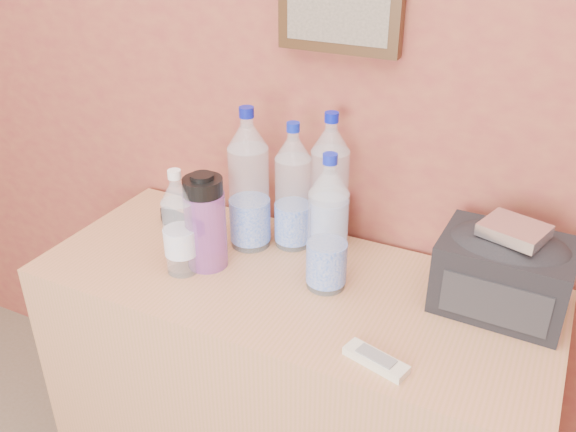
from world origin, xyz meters
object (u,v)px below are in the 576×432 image
object	(u,v)px
dresser	(289,399)
nalgene_bottle	(205,222)
pet_small	(179,228)
sunglasses	(182,221)
pet_large_d	(328,231)
toiletry_bag	(504,271)
pet_large_a	(249,187)
pet_large_c	(329,188)
pet_large_b	(293,193)
foil_packet	(514,230)
ac_remote	(376,360)

from	to	relation	value
dresser	nalgene_bottle	bearing A→B (deg)	-173.01
pet_small	sunglasses	bearing A→B (deg)	125.76
dresser	pet_large_d	bearing A→B (deg)	11.57
dresser	nalgene_bottle	distance (m)	0.56
nalgene_bottle	toiletry_bag	xyz separation A→B (m)	(0.68, 0.14, -0.03)
pet_large_a	toiletry_bag	xyz separation A→B (m)	(0.64, 0.01, -0.07)
dresser	pet_large_c	distance (m)	0.59
pet_large_b	pet_large_c	world-z (taller)	pet_large_c
pet_large_c	pet_large_d	distance (m)	0.20
foil_packet	toiletry_bag	bearing A→B (deg)	121.24
pet_large_b	pet_large_d	xyz separation A→B (m)	(0.16, -0.14, -0.00)
toiletry_bag	foil_packet	distance (m)	0.11
pet_large_a	pet_large_c	size ratio (longest dim) A/B	1.05
sunglasses	toiletry_bag	xyz separation A→B (m)	(0.85, 0.02, 0.07)
pet_small	nalgene_bottle	world-z (taller)	pet_small
pet_large_c	nalgene_bottle	bearing A→B (deg)	-134.24
ac_remote	pet_large_c	bearing A→B (deg)	139.82
toiletry_bag	foil_packet	size ratio (longest dim) A/B	2.20
pet_large_b	pet_large_d	world-z (taller)	same
pet_large_a	nalgene_bottle	bearing A→B (deg)	-109.65
dresser	pet_large_c	world-z (taller)	pet_large_c
sunglasses	pet_large_d	bearing A→B (deg)	2.31
nalgene_bottle	sunglasses	xyz separation A→B (m)	(-0.17, 0.13, -0.10)
pet_large_c	foil_packet	distance (m)	0.47
nalgene_bottle	pet_small	bearing A→B (deg)	-127.67
pet_large_b	pet_large_d	size ratio (longest dim) A/B	1.00
pet_large_b	toiletry_bag	xyz separation A→B (m)	(0.54, -0.04, -0.06)
pet_large_a	pet_large_d	distance (m)	0.27
pet_large_b	pet_large_a	bearing A→B (deg)	-153.07
pet_large_d	sunglasses	world-z (taller)	pet_large_d
toiletry_bag	nalgene_bottle	bearing A→B (deg)	-166.32
dresser	pet_large_a	size ratio (longest dim) A/B	3.32
dresser	pet_large_b	bearing A→B (deg)	113.52
pet_large_c	sunglasses	xyz separation A→B (m)	(-0.39, -0.11, -0.14)
ac_remote	toiletry_bag	bearing A→B (deg)	74.20
pet_large_b	pet_large_d	distance (m)	0.21
dresser	pet_small	distance (m)	0.58
pet_large_b	sunglasses	size ratio (longest dim) A/B	2.20
pet_large_d	pet_small	distance (m)	0.36
sunglasses	ac_remote	distance (m)	0.73
ac_remote	pet_large_a	bearing A→B (deg)	161.96
pet_small	foil_packet	xyz separation A→B (m)	(0.73, 0.19, 0.08)
nalgene_bottle	foil_packet	xyz separation A→B (m)	(0.69, 0.13, 0.08)
pet_large_a	pet_large_b	bearing A→B (deg)	26.93
pet_large_c	sunglasses	size ratio (longest dim) A/B	2.35
pet_small	sunglasses	xyz separation A→B (m)	(-0.13, 0.18, -0.10)
pet_large_a	pet_large_c	world-z (taller)	pet_large_a
nalgene_bottle	ac_remote	distance (m)	0.54
dresser	sunglasses	bearing A→B (deg)	165.50
foil_packet	dresser	bearing A→B (deg)	-167.07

